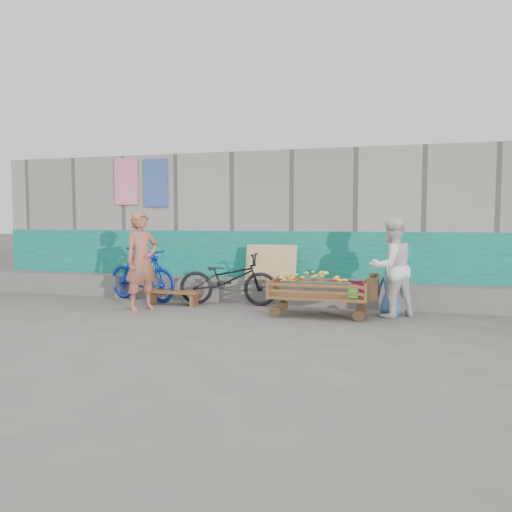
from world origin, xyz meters
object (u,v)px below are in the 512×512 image
(bench, at_px, (173,294))
(woman, at_px, (391,267))
(bicycle_dark, at_px, (228,279))
(banana_cart, at_px, (317,285))
(child, at_px, (391,288))
(vendor_man, at_px, (142,261))
(bicycle_blue, at_px, (142,274))

(bench, xyz_separation_m, woman, (4.03, -0.06, 0.64))
(woman, relative_size, bicycle_dark, 0.89)
(banana_cart, height_order, woman, woman)
(bench, bearing_deg, woman, -0.92)
(bench, height_order, child, child)
(vendor_man, relative_size, child, 1.89)
(banana_cart, height_order, bench, banana_cart)
(woman, height_order, bicycle_blue, woman)
(woman, height_order, child, woman)
(bicycle_blue, bearing_deg, bicycle_dark, -72.48)
(bicycle_dark, bearing_deg, bicycle_blue, 82.12)
(banana_cart, relative_size, vendor_man, 1.01)
(vendor_man, distance_m, bicycle_dark, 1.65)
(banana_cart, height_order, vendor_man, vendor_man)
(bicycle_dark, bearing_deg, vendor_man, 117.29)
(bicycle_dark, bearing_deg, woman, -103.59)
(woman, bearing_deg, bicycle_blue, -40.37)
(child, bearing_deg, bicycle_blue, 4.73)
(bicycle_blue, bearing_deg, child, -75.22)
(child, distance_m, bicycle_blue, 4.84)
(vendor_man, xyz_separation_m, bicycle_blue, (-0.52, 0.93, -0.35))
(bench, bearing_deg, child, 0.05)
(bench, height_order, bicycle_dark, bicycle_dark)
(banana_cart, xyz_separation_m, bicycle_dark, (-1.79, 0.61, -0.02))
(vendor_man, distance_m, woman, 4.36)
(woman, xyz_separation_m, child, (0.00, 0.07, -0.37))
(banana_cart, distance_m, bicycle_blue, 3.68)
(bicycle_blue, bearing_deg, banana_cart, -81.77)
(bench, xyz_separation_m, child, (4.03, 0.00, 0.27))
(banana_cart, xyz_separation_m, vendor_man, (-3.11, -0.31, 0.37))
(vendor_man, bearing_deg, bicycle_dark, -24.88)
(bench, xyz_separation_m, vendor_man, (-0.29, -0.66, 0.69))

